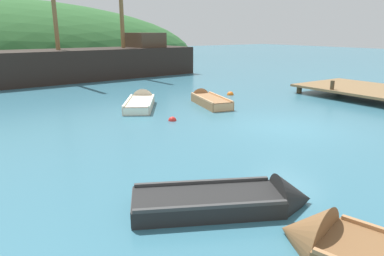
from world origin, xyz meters
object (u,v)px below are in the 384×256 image
Objects in this scene: sailing_ship at (99,66)px; buoy_red at (172,121)px; rowboat_near_dock at (207,101)px; buoy_orange at (230,95)px; rowboat_outer_left at (141,103)px; rowboat_portside at (237,203)px.

sailing_ship reaches higher than buoy_red.
sailing_ship is 14.21m from buoy_red.
rowboat_near_dock is 2.68m from buoy_orange.
rowboat_outer_left reaches higher than buoy_red.
rowboat_portside is at bearing -163.60° from rowboat_outer_left.
buoy_orange is (8.01, 9.61, -0.10)m from rowboat_portside.
buoy_red is (-2.19, -14.02, -0.82)m from sailing_ship.
rowboat_outer_left is 11.43× the size of buoy_red.
buoy_orange is at bearing 104.17° from sailing_ship.
sailing_ship is 4.90× the size of rowboat_near_dock.
rowboat_portside is 11.55× the size of buoy_red.
sailing_ship is at bearing 81.13° from buoy_red.
rowboat_outer_left is 1.02× the size of rowboat_near_dock.
rowboat_portside is (-4.70, -20.61, -0.72)m from sailing_ship.
rowboat_outer_left is at bearing 79.42° from rowboat_near_dock.
rowboat_near_dock is at bearing -83.00° from rowboat_outer_left.
sailing_ship is at bearing 18.78° from rowboat_near_dock.
buoy_red is (-0.25, -3.21, -0.11)m from rowboat_outer_left.
rowboat_outer_left is (-1.93, -10.81, -0.71)m from sailing_ship.
buoy_red is (2.51, 6.59, -0.10)m from rowboat_portside.
buoy_red is at bearing 78.52° from sailing_ship.
buoy_orange is (2.43, 1.14, -0.12)m from rowboat_near_dock.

